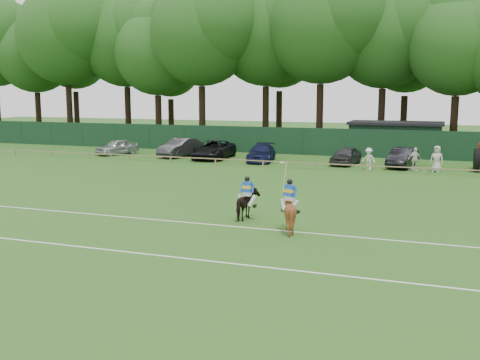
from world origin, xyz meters
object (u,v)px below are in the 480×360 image
at_px(sedan_silver, 117,147).
at_px(sedan_navy, 261,153).
at_px(spectator_left, 369,159).
at_px(spectator_mid, 415,159).
at_px(suv_black, 213,150).
at_px(estate_black, 402,158).
at_px(utility_shed, 395,138).
at_px(polo_ball, 255,207).
at_px(hatch_grey, 346,156).
at_px(horse_chestnut, 289,212).
at_px(horse_dark, 247,205).
at_px(sedan_grey, 181,147).
at_px(spectator_right, 437,159).

distance_m(sedan_silver, sedan_navy, 14.10).
height_order(spectator_left, spectator_mid, spectator_mid).
distance_m(sedan_silver, suv_black, 9.58).
height_order(suv_black, estate_black, suv_black).
height_order(sedan_navy, spectator_mid, spectator_mid).
xyz_separation_m(spectator_left, utility_shed, (1.04, 10.98, 0.71)).
relative_size(sedan_navy, polo_ball, 54.21).
bearing_deg(polo_ball, utility_shed, 80.09).
xyz_separation_m(hatch_grey, spectator_mid, (5.36, -2.07, 0.17)).
distance_m(horse_chestnut, utility_shed, 31.11).
bearing_deg(horse_dark, utility_shed, -97.65).
bearing_deg(sedan_grey, horse_chestnut, -44.57).
bearing_deg(sedan_grey, hatch_grey, 8.46).
height_order(sedan_silver, sedan_grey, sedan_grey).
distance_m(suv_black, spectator_mid, 16.99).
bearing_deg(sedan_silver, horse_chestnut, -22.97).
height_order(sedan_silver, estate_black, estate_black).
bearing_deg(horse_chestnut, horse_dark, -10.87).
xyz_separation_m(horse_dark, horse_chestnut, (2.41, -1.55, 0.15)).
height_order(sedan_silver, suv_black, suv_black).
bearing_deg(spectator_mid, sedan_navy, 140.61).
bearing_deg(sedan_silver, spectator_right, 18.28).
bearing_deg(spectator_right, hatch_grey, 179.34).
xyz_separation_m(estate_black, spectator_left, (-2.26, -2.36, 0.07)).
distance_m(horse_dark, estate_black, 21.58).
height_order(sedan_grey, estate_black, sedan_grey).
bearing_deg(spectator_left, sedan_silver, -166.28).
distance_m(suv_black, utility_shed, 16.94).
xyz_separation_m(horse_chestnut, polo_ball, (-2.87, 4.09, -0.81)).
distance_m(sedan_grey, spectator_right, 21.87).
bearing_deg(sedan_grey, spectator_right, 3.96).
xyz_separation_m(sedan_silver, sedan_grey, (6.23, 0.59, 0.12)).
relative_size(suv_black, polo_ball, 63.71).
height_order(spectator_left, polo_ball, spectator_left).
bearing_deg(horse_chestnut, estate_black, -75.92).
relative_size(hatch_grey, spectator_mid, 2.37).
relative_size(hatch_grey, estate_black, 0.91).
relative_size(horse_dark, utility_shed, 0.20).
xyz_separation_m(hatch_grey, utility_shed, (3.14, 8.54, 0.82)).
distance_m(suv_black, spectator_left, 13.82).
distance_m(horse_chestnut, estate_black, 22.64).
height_order(horse_chestnut, polo_ball, horse_chestnut).
distance_m(spectator_mid, utility_shed, 10.86).
height_order(suv_black, spectator_mid, spectator_mid).
height_order(spectator_mid, polo_ball, spectator_mid).
relative_size(spectator_right, polo_ball, 21.40).
relative_size(horse_dark, spectator_mid, 0.94).
relative_size(hatch_grey, polo_ball, 46.48).
bearing_deg(utility_shed, suv_black, -149.85).
bearing_deg(spectator_right, suv_black, -171.05).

